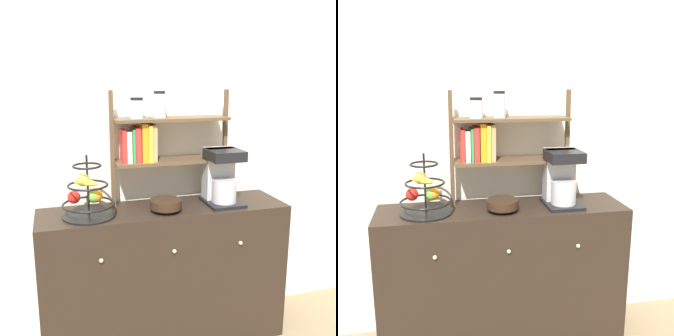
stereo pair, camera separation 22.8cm
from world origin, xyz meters
The scene contains 6 objects.
wall_back centered at (0.00, 0.43, 1.30)m, with size 7.00×0.05×2.60m, color silver.
sideboard centered at (0.00, 0.19, 0.44)m, with size 1.48×0.40×0.87m.
coffee_maker centered at (0.36, 0.19, 1.04)m, with size 0.21×0.26×0.34m.
fruit_stand centered at (-0.45, 0.17, 0.99)m, with size 0.29×0.29×0.35m.
wooden_bowl centered at (-0.01, 0.12, 0.92)m, with size 0.18×0.18×0.07m.
shelf_hutch centered at (-0.03, 0.30, 1.28)m, with size 0.73×0.20×0.68m.
Camera 1 is at (-0.61, -1.94, 1.62)m, focal length 42.00 mm.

